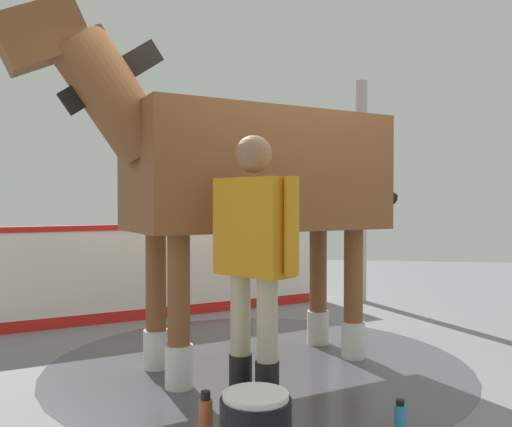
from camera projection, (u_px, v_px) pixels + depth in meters
name	position (u px, v px, depth m)	size (l,w,h in m)	color
ground_plane	(285.00, 364.00, 4.45)	(16.00, 16.00, 0.02)	gray
wet_patch	(258.00, 363.00, 4.44)	(3.40, 3.40, 0.00)	#4C4C54
barrier_wall	(172.00, 274.00, 6.25)	(2.55, 3.48, 1.07)	white
roof_post_far	(361.00, 191.00, 7.19)	(0.16, 0.16, 2.93)	#B7B2A8
horse	(244.00, 174.00, 4.35)	(2.25, 2.91, 2.71)	brown
handler	(254.00, 252.00, 3.38)	(0.47, 0.59, 1.74)	black
bottle_shampoo	(400.00, 417.00, 3.11)	(0.07, 0.07, 0.18)	#3399CC
bottle_spray	(206.00, 417.00, 3.02)	(0.08, 0.08, 0.27)	#CC5933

